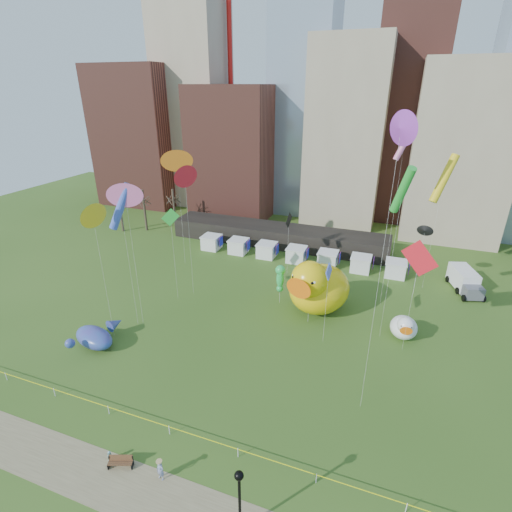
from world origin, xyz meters
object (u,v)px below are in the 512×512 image
at_px(seahorse_green, 280,276).
at_px(park_bench, 121,461).
at_px(box_truck, 465,280).
at_px(small_duck, 404,327).
at_px(lamppost, 239,495).
at_px(big_duck, 317,287).
at_px(whale_inflatable, 96,336).
at_px(woman, 160,470).
at_px(toddler, 110,456).
at_px(seahorse_purple, 310,293).

height_order(seahorse_green, park_bench, seahorse_green).
bearing_deg(box_truck, small_duck, -134.22).
distance_m(seahorse_green, park_bench, 26.95).
bearing_deg(lamppost, park_bench, 173.71).
bearing_deg(seahorse_green, big_duck, -20.19).
distance_m(whale_inflatable, woman, 18.89).
bearing_deg(small_duck, lamppost, -114.35).
height_order(big_duck, park_bench, big_duck).
relative_size(park_bench, toddler, 2.14).
distance_m(big_duck, woman, 26.72).
bearing_deg(whale_inflatable, seahorse_green, 58.83).
height_order(big_duck, lamppost, big_duck).
distance_m(big_duck, seahorse_green, 4.86).
bearing_deg(woman, big_duck, 88.36).
bearing_deg(whale_inflatable, toddler, -30.06).
height_order(seahorse_green, whale_inflatable, seahorse_green).
bearing_deg(woman, seahorse_green, 98.84).
xyz_separation_m(big_duck, toddler, (-10.01, -26.05, -2.96)).
distance_m(big_duck, lamppost, 27.29).
bearing_deg(small_duck, seahorse_purple, 179.34).
relative_size(big_duck, box_truck, 1.51).
relative_size(small_duck, seahorse_green, 0.76).
xyz_separation_m(park_bench, lamppost, (10.01, -1.10, 2.86)).
relative_size(lamppost, toddler, 6.24).
relative_size(big_duck, seahorse_purple, 1.87).
height_order(seahorse_purple, woman, seahorse_purple).
distance_m(box_truck, toddler, 47.58).
bearing_deg(toddler, big_duck, 62.84).
distance_m(seahorse_green, seahorse_purple, 5.42).
distance_m(woman, toddler, 4.45).
bearing_deg(small_duck, toddler, -134.54).
bearing_deg(seahorse_green, toddler, -118.29).
relative_size(seahorse_purple, park_bench, 3.00).
bearing_deg(box_truck, seahorse_green, -168.46).
distance_m(small_duck, toddler, 31.39).
bearing_deg(small_duck, box_truck, 58.32).
bearing_deg(seahorse_purple, woman, -89.35).
height_order(seahorse_purple, lamppost, seahorse_purple).
bearing_deg(box_truck, seahorse_purple, -156.80).
distance_m(lamppost, box_truck, 43.21).
bearing_deg(small_duck, park_bench, -132.87).
distance_m(park_bench, box_truck, 47.05).
bearing_deg(toddler, box_truck, 47.97).
height_order(park_bench, toddler, park_bench).
relative_size(small_duck, lamppost, 0.74).
height_order(box_truck, toddler, box_truck).
bearing_deg(toddler, lamppost, -12.44).
distance_m(big_duck, toddler, 28.06).
distance_m(park_bench, woman, 3.37).
relative_size(small_duck, seahorse_purple, 0.73).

